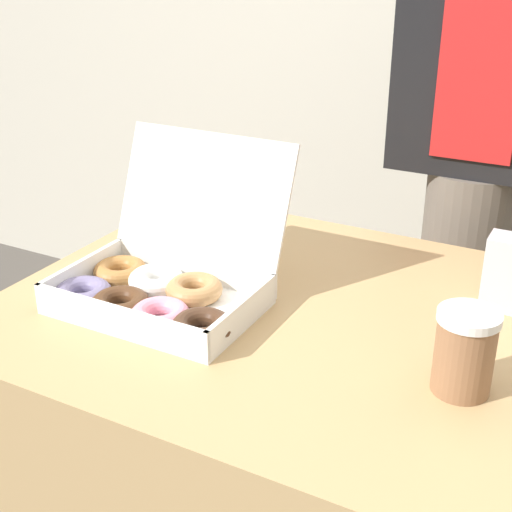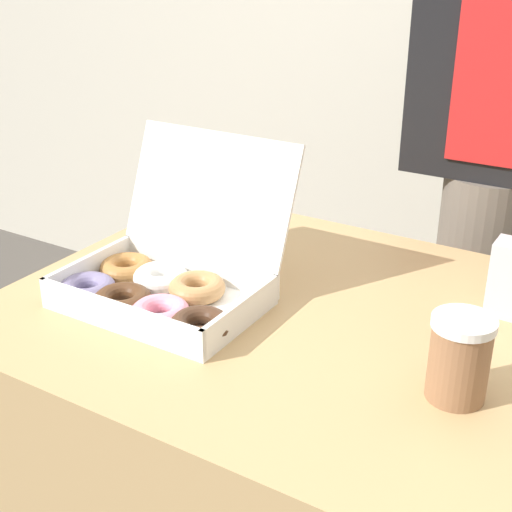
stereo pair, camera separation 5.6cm
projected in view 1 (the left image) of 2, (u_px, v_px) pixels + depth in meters
The scene contains 4 objects.
table at pixel (303, 493), 1.29m from camera, with size 0.97×0.74×0.75m.
donut_box at pixel (158, 283), 1.14m from camera, with size 0.35×0.30×0.25m.
coffee_cup at pixel (465, 352), 0.92m from camera, with size 0.08×0.08×0.12m.
person_customer at pixel (481, 131), 1.48m from camera, with size 0.36×0.22×1.62m.
Camera 1 is at (0.40, -0.92, 1.30)m, focal length 50.00 mm.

